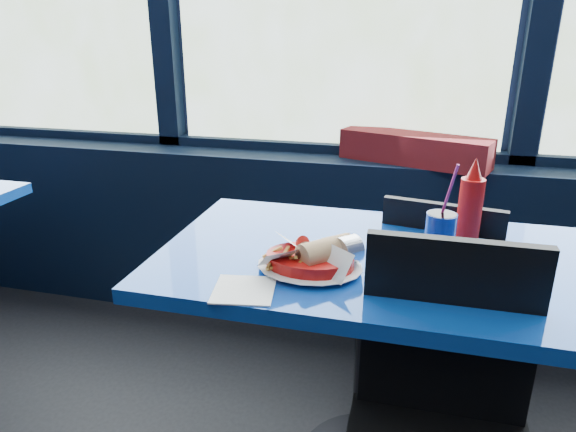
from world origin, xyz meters
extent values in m
cube|color=black|center=(0.00, 2.87, 0.40)|extent=(5.00, 0.26, 0.80)
cube|color=black|center=(0.00, 2.95, 0.81)|extent=(4.80, 0.08, 0.06)
cylinder|color=black|center=(0.30, 2.00, 0.34)|extent=(0.12, 0.12, 0.68)
cube|color=#0E3D9D|center=(0.30, 2.00, 0.73)|extent=(1.20, 0.70, 0.04)
cube|color=black|center=(0.47, 1.78, 0.68)|extent=(0.39, 0.03, 0.45)
cube|color=black|center=(0.43, 2.40, 0.40)|extent=(0.44, 0.44, 0.04)
cube|color=black|center=(0.46, 2.22, 0.63)|extent=(0.36, 0.09, 0.41)
cylinder|color=black|center=(0.61, 2.53, 0.19)|extent=(0.02, 0.02, 0.39)
cylinder|color=black|center=(0.56, 2.21, 0.19)|extent=(0.02, 0.02, 0.39)
cylinder|color=black|center=(0.29, 2.59, 0.19)|extent=(0.02, 0.02, 0.39)
cylinder|color=black|center=(0.24, 2.27, 0.19)|extent=(0.02, 0.02, 0.39)
cube|color=maroon|center=(0.35, 2.84, 0.86)|extent=(0.62, 0.34, 0.12)
cylinder|color=#B80E0C|center=(0.13, 1.86, 0.77)|extent=(0.29, 0.29, 0.04)
cylinder|color=white|center=(0.13, 1.86, 0.76)|extent=(0.28, 0.28, 0.00)
cylinder|color=silver|center=(0.22, 1.89, 0.80)|extent=(0.09, 0.09, 0.07)
sphere|color=#562C1D|center=(0.12, 1.85, 0.80)|extent=(0.05, 0.05, 0.05)
cylinder|color=red|center=(0.11, 1.86, 0.82)|extent=(0.05, 0.05, 0.01)
cylinder|color=#B80E0C|center=(0.52, 2.15, 0.84)|extent=(0.07, 0.07, 0.19)
cone|color=#B80E0C|center=(0.52, 2.15, 0.97)|extent=(0.04, 0.04, 0.06)
cylinder|color=navy|center=(0.44, 2.02, 0.81)|extent=(0.08, 0.08, 0.13)
cylinder|color=black|center=(0.44, 2.02, 0.87)|extent=(0.07, 0.07, 0.01)
cylinder|color=#EF328E|center=(0.45, 2.01, 0.93)|extent=(0.04, 0.06, 0.17)
cube|color=white|center=(0.00, 1.72, 0.75)|extent=(0.16, 0.16, 0.00)
camera|label=1|loc=(0.36, 0.72, 1.32)|focal=32.00mm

